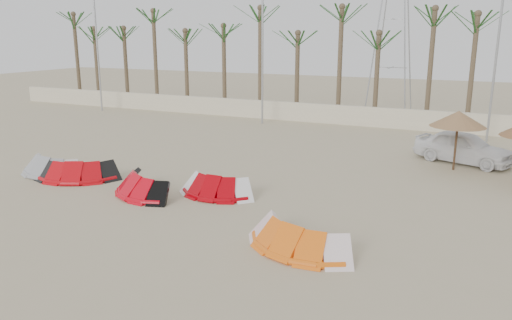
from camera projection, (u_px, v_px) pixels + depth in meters
The scene contains 14 objects.
ground at pixel (167, 252), 14.04m from camera, with size 120.00×120.00×0.00m, color tan.
boundary_wall at pixel (356, 116), 33.24m from camera, with size 60.00×0.30×1.30m, color beige.
palm_line at pixel (376, 26), 32.86m from camera, with size 52.00×4.00×7.70m.
lamp_a at pixel (97, 36), 38.33m from camera, with size 1.25×0.14×11.00m.
lamp_b at pixel (263, 37), 32.64m from camera, with size 1.25×0.14×11.00m.
lamp_c at pixel (499, 38), 26.95m from camera, with size 1.25×0.14×11.00m.
pylon at pixel (388, 114), 38.27m from camera, with size 3.00×3.00×14.00m, color #A5A8AD, non-canonical shape.
kite_grey at pixel (54, 164), 21.84m from camera, with size 3.26×1.68×0.90m.
kite_red_left at pixel (82, 169), 21.14m from camera, with size 3.86×2.68×0.90m.
kite_red_mid at pixel (146, 183), 19.13m from camera, with size 3.61×2.62×0.90m.
kite_red_right at pixel (219, 184), 18.99m from camera, with size 2.97×1.57×0.90m.
kite_orange at pixel (301, 233), 14.28m from camera, with size 3.70×2.36×0.90m.
parasol_left at pixel (458, 119), 21.96m from camera, with size 2.44×2.44×2.69m.
car at pixel (464, 147), 23.55m from camera, with size 1.80×4.48×1.53m, color white.
Camera 1 is at (7.72, -10.72, 5.98)m, focal length 35.00 mm.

